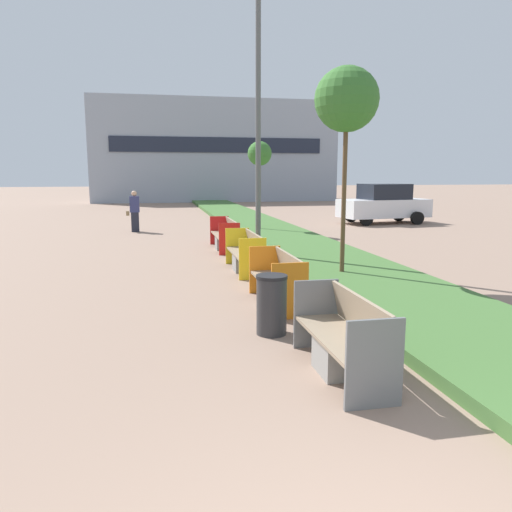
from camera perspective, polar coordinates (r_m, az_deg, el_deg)
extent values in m
cube|color=#426B33|center=(14.65, 6.16, 0.48)|extent=(2.80, 120.00, 0.18)
cube|color=#939EAD|center=(43.78, -4.79, 11.79)|extent=(20.19, 5.68, 8.32)
cube|color=#1E2333|center=(40.94, -4.30, 12.54)|extent=(16.96, 0.08, 1.20)
cube|color=gray|center=(6.15, 9.58, -11.23)|extent=(0.52, 0.60, 0.42)
cube|color=gray|center=(6.07, 9.64, -9.20)|extent=(0.58, 1.82, 0.05)
cube|color=gray|center=(6.09, 12.10, -6.62)|extent=(0.14, 1.75, 0.48)
cube|color=slate|center=(5.26, 13.39, -11.96)|extent=(0.62, 0.04, 0.94)
cube|color=slate|center=(6.90, 6.85, -6.56)|extent=(0.62, 0.04, 0.94)
cube|color=gray|center=(9.08, 2.29, -4.29)|extent=(0.52, 0.60, 0.42)
cube|color=gray|center=(9.03, 2.30, -2.87)|extent=(0.58, 1.85, 0.05)
cube|color=gray|center=(9.04, 3.97, -1.17)|extent=(0.14, 1.77, 0.48)
cube|color=orange|center=(8.13, 3.89, -4.04)|extent=(0.62, 0.04, 0.94)
cube|color=orange|center=(9.92, 1.00, -1.55)|extent=(0.62, 0.04, 0.94)
cube|color=gray|center=(12.16, -1.33, -0.75)|extent=(0.52, 0.60, 0.42)
cube|color=gray|center=(12.13, -1.33, 0.32)|extent=(0.58, 2.04, 0.05)
cube|color=gray|center=(12.14, -0.08, 1.58)|extent=(0.14, 1.96, 0.48)
cube|color=yellow|center=(11.11, -0.38, -0.35)|extent=(0.62, 0.04, 0.94)
cube|color=yellow|center=(13.13, -2.14, 1.17)|extent=(0.62, 0.04, 0.94)
cube|color=gray|center=(15.66, -3.66, 1.53)|extent=(0.52, 0.60, 0.42)
cube|color=gray|center=(15.63, -3.67, 2.37)|extent=(0.58, 2.24, 0.05)
cube|color=gray|center=(15.64, -2.70, 3.35)|extent=(0.14, 2.15, 0.48)
cube|color=red|center=(14.51, -3.05, 1.95)|extent=(0.62, 0.04, 0.94)
cube|color=red|center=(16.75, -4.21, 2.95)|extent=(0.62, 0.04, 0.94)
cylinder|color=#2D2D30|center=(7.41, 1.79, -5.77)|extent=(0.45, 0.45, 0.84)
cylinder|color=black|center=(7.30, 1.81, -2.39)|extent=(0.47, 0.47, 0.05)
cylinder|color=#56595B|center=(13.70, 0.25, 17.64)|extent=(0.14, 0.14, 8.62)
cylinder|color=brown|center=(11.19, 10.00, 6.27)|extent=(0.10, 0.10, 3.54)
sphere|color=#38702D|center=(11.28, 10.33, 17.22)|extent=(1.38, 1.38, 1.38)
cylinder|color=brown|center=(19.80, 0.41, 6.76)|extent=(0.10, 0.10, 2.85)
sphere|color=#38702D|center=(19.79, 0.42, 11.64)|extent=(0.94, 0.94, 0.94)
cube|color=#232633|center=(20.86, -13.64, 3.80)|extent=(0.30, 0.22, 0.80)
cube|color=navy|center=(20.81, -13.72, 5.77)|extent=(0.38, 0.24, 0.64)
sphere|color=tan|center=(20.78, -13.76, 6.95)|extent=(0.22, 0.22, 0.22)
cube|color=olive|center=(20.84, -14.45, 4.75)|extent=(0.12, 0.20, 0.18)
cube|color=silver|center=(24.47, 14.38, 5.32)|extent=(4.39, 2.28, 0.84)
cube|color=black|center=(24.42, 14.46, 7.15)|extent=(2.28, 1.80, 0.72)
cylinder|color=black|center=(24.29, 17.95, 4.14)|extent=(0.60, 0.20, 0.60)
cylinder|color=black|center=(25.86, 16.00, 4.53)|extent=(0.60, 0.20, 0.60)
cylinder|color=black|center=(23.15, 12.49, 4.13)|extent=(0.60, 0.20, 0.60)
cylinder|color=black|center=(24.80, 10.81, 4.53)|extent=(0.60, 0.20, 0.60)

